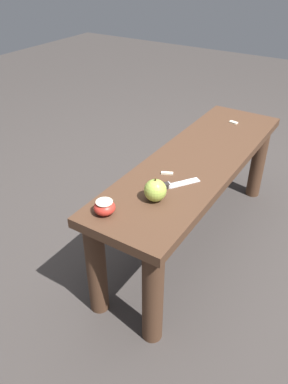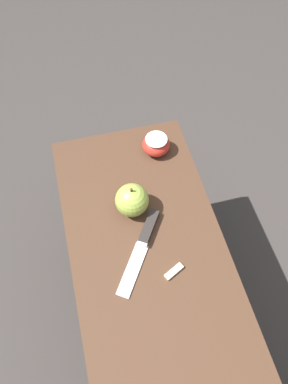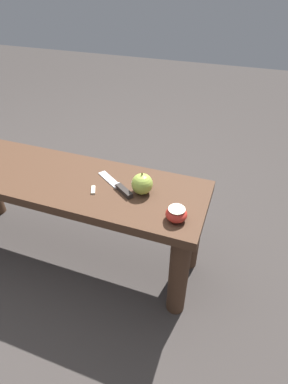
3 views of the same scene
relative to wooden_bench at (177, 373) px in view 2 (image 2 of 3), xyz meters
name	(u,v)px [view 2 (image 2 of 3)]	position (x,y,z in m)	size (l,w,h in m)	color
wooden_bench	(177,373)	(0.00, 0.00, 0.00)	(1.31, 0.38, 0.49)	#472D1E
knife	(144,239)	(-0.30, 0.00, 0.12)	(0.21, 0.15, 0.02)	silver
apple_whole	(132,200)	(-0.39, -0.01, 0.15)	(0.09, 0.09, 0.10)	#9EB747
apple_cut	(156,145)	(-0.56, 0.10, 0.13)	(0.08, 0.08, 0.05)	red
apple_slice_near_knife	(174,271)	(-0.20, 0.04, 0.11)	(0.04, 0.05, 0.01)	beige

